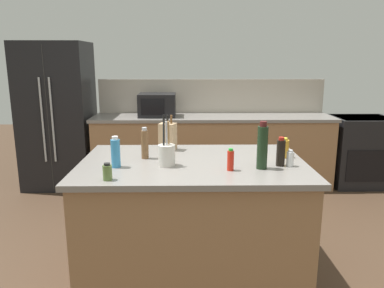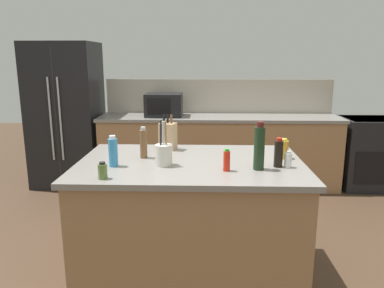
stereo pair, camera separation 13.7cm
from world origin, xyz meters
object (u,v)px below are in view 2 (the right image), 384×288
at_px(hot_sauce_bottle, 227,161).
at_px(soy_sauce_bottle, 279,153).
at_px(microwave, 164,105).
at_px(dish_soap_bottle, 113,152).
at_px(wine_bottle, 259,147).
at_px(honey_jar, 283,149).
at_px(salt_shaker, 288,160).
at_px(spice_jar_oregano, 103,171).
at_px(refrigerator, 67,115).
at_px(pepper_grinder, 143,143).
at_px(range_oven, 370,152).
at_px(knife_block, 168,136).
at_px(utensil_crock, 164,154).

height_order(hot_sauce_bottle, soy_sauce_bottle, soy_sauce_bottle).
bearing_deg(hot_sauce_bottle, microwave, 105.55).
distance_m(soy_sauce_bottle, dish_soap_bottle, 1.15).
bearing_deg(dish_soap_bottle, hot_sauce_bottle, -6.35).
xyz_separation_m(wine_bottle, honey_jar, (0.22, 0.29, -0.08)).
height_order(salt_shaker, spice_jar_oregano, salt_shaker).
distance_m(refrigerator, pepper_grinder, 2.57).
relative_size(refrigerator, spice_jar_oregano, 17.31).
bearing_deg(range_oven, wine_bottle, -127.25).
bearing_deg(knife_block, wine_bottle, -22.35).
height_order(range_oven, soy_sauce_bottle, soy_sauce_bottle).
distance_m(knife_block, pepper_grinder, 0.32).
bearing_deg(soy_sauce_bottle, pepper_grinder, 167.74).
xyz_separation_m(pepper_grinder, wine_bottle, (0.83, -0.28, 0.04)).
bearing_deg(utensil_crock, pepper_grinder, 130.62).
bearing_deg(dish_soap_bottle, utensil_crock, 4.95).
relative_size(refrigerator, wine_bottle, 5.75).
xyz_separation_m(knife_block, soy_sauce_bottle, (0.81, -0.49, -0.02)).
height_order(dish_soap_bottle, honey_jar, dish_soap_bottle).
xyz_separation_m(salt_shaker, dish_soap_bottle, (-1.21, -0.01, 0.05)).
relative_size(pepper_grinder, honey_jar, 1.57).
relative_size(salt_shaker, soy_sauce_bottle, 0.57).
bearing_deg(hot_sauce_bottle, wine_bottle, 10.61).
distance_m(range_oven, soy_sauce_bottle, 2.92).
height_order(range_oven, dish_soap_bottle, dish_soap_bottle).
xyz_separation_m(utensil_crock, dish_soap_bottle, (-0.35, -0.03, 0.02)).
xyz_separation_m(hot_sauce_bottle, dish_soap_bottle, (-0.78, 0.09, 0.03)).
distance_m(hot_sauce_bottle, soy_sauce_bottle, 0.38).
relative_size(refrigerator, microwave, 4.00).
bearing_deg(salt_shaker, utensil_crock, 178.46).
xyz_separation_m(microwave, soy_sauce_bottle, (1.04, -2.32, -0.05)).
bearing_deg(microwave, hot_sauce_bottle, -74.45).
relative_size(knife_block, soy_sauce_bottle, 1.41).
distance_m(refrigerator, honey_jar, 3.24).
height_order(range_oven, honey_jar, honey_jar).
relative_size(range_oven, utensil_crock, 2.87).
bearing_deg(soy_sauce_bottle, range_oven, 54.24).
height_order(hot_sauce_bottle, spice_jar_oregano, hot_sauce_bottle).
xyz_separation_m(salt_shaker, soy_sauce_bottle, (-0.06, 0.01, 0.04)).
height_order(utensil_crock, dish_soap_bottle, utensil_crock).
relative_size(range_oven, honey_jar, 6.07).
bearing_deg(hot_sauce_bottle, refrigerator, 128.71).
xyz_separation_m(knife_block, pepper_grinder, (-0.16, -0.28, -0.00)).
distance_m(soy_sauce_bottle, honey_jar, 0.24).
relative_size(range_oven, knife_block, 3.17).
xyz_separation_m(wine_bottle, dish_soap_bottle, (-1.00, 0.05, -0.05)).
xyz_separation_m(microwave, dish_soap_bottle, (-0.11, -2.34, -0.04)).
bearing_deg(microwave, wine_bottle, -69.46).
height_order(refrigerator, honey_jar, refrigerator).
relative_size(range_oven, microwave, 1.95).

